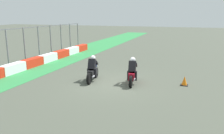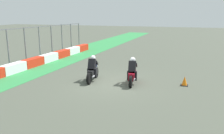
% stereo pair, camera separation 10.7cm
% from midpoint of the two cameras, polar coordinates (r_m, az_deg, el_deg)
% --- Properties ---
extents(ground_plane, '(120.00, 120.00, 0.00)m').
position_cam_midpoint_polar(ground_plane, '(13.23, -0.39, -4.05)').
color(ground_plane, '#4A4F43').
extents(grass_verge, '(72.00, 4.27, 0.02)m').
position_cam_midpoint_polar(grass_verge, '(16.74, -23.00, -1.42)').
color(grass_verge, '#308646').
rests_on(grass_verge, ground_plane).
extents(track_barrier, '(21.96, 0.60, 0.64)m').
position_cam_midpoint_polar(track_barrier, '(16.76, -23.44, -0.35)').
color(track_barrier, red).
rests_on(track_barrier, ground_plane).
extents(rider_lane_a, '(2.04, 0.59, 1.51)m').
position_cam_midpoint_polar(rider_lane_a, '(13.06, 4.81, -1.48)').
color(rider_lane_a, black).
rests_on(rider_lane_a, ground_plane).
extents(rider_lane_b, '(2.04, 0.59, 1.51)m').
position_cam_midpoint_polar(rider_lane_b, '(13.65, -5.05, -0.85)').
color(rider_lane_b, black).
rests_on(rider_lane_b, ground_plane).
extents(traffic_cone, '(0.40, 0.40, 0.52)m').
position_cam_midpoint_polar(traffic_cone, '(13.41, 17.20, -3.35)').
color(traffic_cone, black).
rests_on(traffic_cone, ground_plane).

